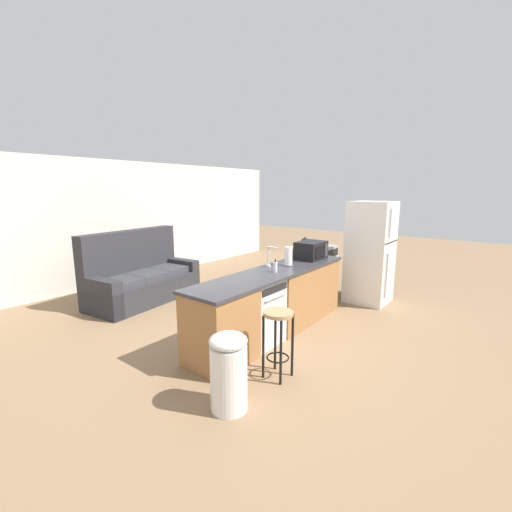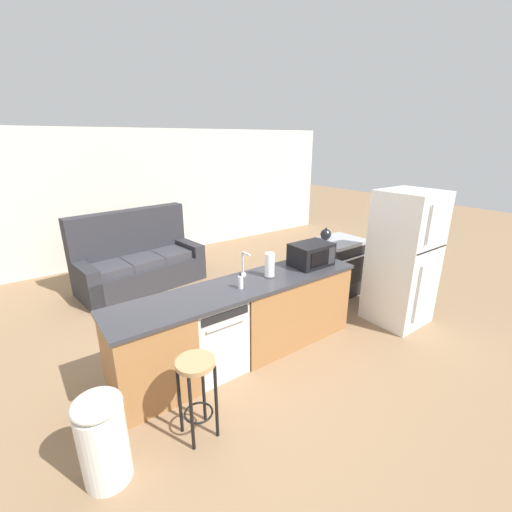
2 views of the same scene
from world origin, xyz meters
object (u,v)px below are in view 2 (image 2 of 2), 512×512
object	(u,v)px
kettle	(326,234)
trash_bin	(103,438)
soap_bottle	(241,282)
bar_stool	(197,382)
microwave	(311,254)
stove_range	(337,266)
paper_towel_roll	(270,265)
couch	(138,263)
dishwasher	(212,335)
refrigerator	(403,259)

from	to	relation	value
kettle	trash_bin	xyz separation A→B (m)	(-3.70, -1.35, -0.61)
soap_bottle	bar_stool	distance (m)	1.16
microwave	kettle	bearing A→B (deg)	34.18
stove_range	kettle	world-z (taller)	kettle
stove_range	microwave	size ratio (longest dim) A/B	1.80
paper_towel_roll	kettle	bearing A→B (deg)	22.00
paper_towel_roll	trash_bin	xyz separation A→B (m)	(-2.05, -0.68, -0.66)
stove_range	kettle	bearing A→B (deg)	141.81
paper_towel_roll	trash_bin	bearing A→B (deg)	-161.71
microwave	couch	xyz separation A→B (m)	(-1.32, 2.77, -0.65)
dishwasher	paper_towel_roll	xyz separation A→B (m)	(0.78, 0.01, 0.62)
refrigerator	kettle	distance (m)	1.24
stove_range	trash_bin	distance (m)	4.06
refrigerator	paper_towel_roll	world-z (taller)	refrigerator
dishwasher	soap_bottle	xyz separation A→B (m)	(0.33, -0.07, 0.55)
paper_towel_roll	couch	distance (m)	2.91
dishwasher	couch	distance (m)	2.77
paper_towel_roll	couch	size ratio (longest dim) A/B	0.13
microwave	soap_bottle	distance (m)	1.11
refrigerator	stove_range	bearing A→B (deg)	89.99
microwave	kettle	size ratio (longest dim) A/B	2.44
refrigerator	paper_towel_roll	distance (m)	1.91
paper_towel_roll	refrigerator	bearing A→B (deg)	-17.18
paper_towel_roll	soap_bottle	xyz separation A→B (m)	(-0.45, -0.08, -0.07)
dishwasher	soap_bottle	size ratio (longest dim) A/B	4.77
dishwasher	trash_bin	xyz separation A→B (m)	(-1.27, -0.67, -0.04)
kettle	couch	world-z (taller)	couch
kettle	trash_bin	bearing A→B (deg)	-160.03
paper_towel_roll	trash_bin	distance (m)	2.26
microwave	trash_bin	size ratio (longest dim) A/B	0.68
dishwasher	bar_stool	size ratio (longest dim) A/B	1.14
stove_range	trash_bin	bearing A→B (deg)	-162.57
kettle	bar_stool	xyz separation A→B (m)	(-2.97, -1.39, -0.45)
dishwasher	stove_range	bearing A→B (deg)	11.91
dishwasher	kettle	world-z (taller)	kettle
soap_bottle	trash_bin	bearing A→B (deg)	-159.47
paper_towel_roll	kettle	world-z (taller)	paper_towel_roll
trash_bin	couch	world-z (taller)	couch
trash_bin	paper_towel_roll	bearing A→B (deg)	18.29
dishwasher	stove_range	distance (m)	2.66
soap_bottle	bar_stool	bearing A→B (deg)	-143.53
stove_range	refrigerator	world-z (taller)	refrigerator
dishwasher	microwave	world-z (taller)	microwave
kettle	couch	size ratio (longest dim) A/B	0.10
dishwasher	refrigerator	distance (m)	2.70
dishwasher	stove_range	world-z (taller)	stove_range
refrigerator	bar_stool	distance (m)	3.16
dishwasher	trash_bin	bearing A→B (deg)	-152.29
trash_bin	kettle	bearing A→B (deg)	19.97
stove_range	refrigerator	distance (m)	1.19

